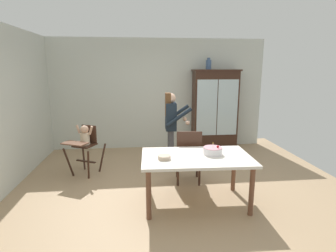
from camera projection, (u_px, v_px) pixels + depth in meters
ground_plane at (170, 191)px, 4.43m from camera, size 6.24×6.24×0.00m
wall_back at (158, 94)px, 6.70m from camera, size 5.32×0.06×2.70m
china_cabinet at (215, 109)px, 6.67m from camera, size 1.14×0.48×1.96m
ceramic_vase at (209, 64)px, 6.42m from camera, size 0.13×0.13×0.27m
high_chair_with_toddler at (85, 141)px, 5.03m from camera, size 0.77×0.83×0.95m
adult_person at (171, 122)px, 5.19m from camera, size 0.51×0.49×1.53m
dining_table at (196, 162)px, 3.91m from camera, size 1.61×1.02×0.74m
birthday_cake at (213, 151)px, 3.96m from camera, size 0.28×0.28×0.19m
serving_bowl at (164, 157)px, 3.75m from camera, size 0.18×0.18×0.05m
dining_chair_far_side at (189, 153)px, 4.61m from camera, size 0.48×0.48×0.96m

